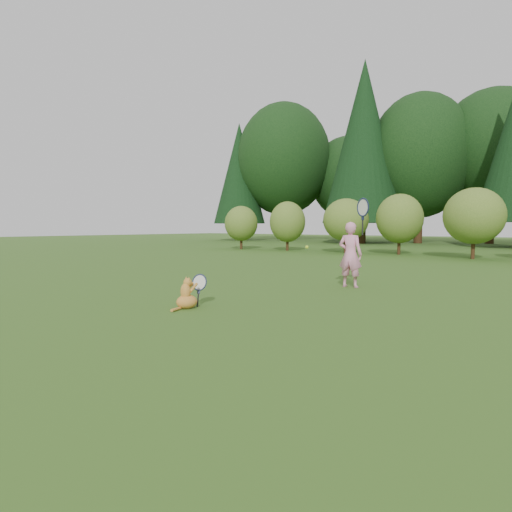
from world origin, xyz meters
The scene contains 6 objects.
ground centered at (0.00, 0.00, 0.00)m, with size 100.00×100.00×0.00m, color #2A5718.
shrub_row centered at (0.00, 13.00, 1.40)m, with size 28.00×3.00×2.80m, color #456820, non-canonical shape.
woodland_backdrop centered at (0.00, 23.00, 7.50)m, with size 48.00×10.00×15.00m, color black, non-canonical shape.
child centered at (1.24, 2.61, 0.71)m, with size 0.75×0.42×2.02m.
cat centered at (0.31, -1.02, 0.25)m, with size 0.38×0.72×0.65m.
tennis_ball centered at (0.96, 1.36, 0.87)m, with size 0.06×0.06×0.06m.
Camera 1 is at (5.21, -5.42, 1.26)m, focal length 30.00 mm.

